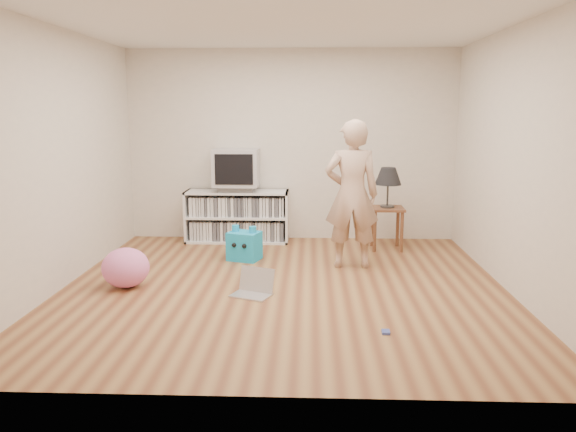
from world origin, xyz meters
The scene contains 13 objects.
ground centered at (0.00, 0.00, 0.00)m, with size 4.50×4.50×0.00m, color brown.
walls centered at (0.00, 0.00, 1.30)m, with size 4.52×4.52×2.60m.
ceiling centered at (0.00, 0.00, 2.60)m, with size 4.50×4.50×0.01m, color white.
media_unit centered at (-0.73, 2.04, 0.35)m, with size 1.40×0.45×0.70m.
dvd_deck centered at (-0.73, 2.02, 0.73)m, with size 0.45×0.35×0.07m, color gray.
crt_tv centered at (-0.73, 2.02, 1.02)m, with size 0.60×0.53×0.50m.
side_table centered at (1.26, 1.65, 0.42)m, with size 0.42×0.42×0.55m.
table_lamp centered at (1.26, 1.65, 0.94)m, with size 0.34×0.34×0.52m.
person centered at (0.73, 0.79, 0.84)m, with size 0.62×0.40×1.69m, color tan.
laptop centered at (-0.28, -0.25, 0.07)m, with size 0.45×0.41×0.25m.
playing_cards centered at (0.89, -1.18, 0.01)m, with size 0.07×0.09×0.02m, color #3E4EA6.
plush_blue centered at (-0.53, 1.04, 0.18)m, with size 0.43×0.38×0.42m.
plush_pink centered at (-1.61, -0.07, 0.20)m, with size 0.48×0.48×0.41m, color pink.
Camera 1 is at (0.26, -5.51, 1.79)m, focal length 35.00 mm.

